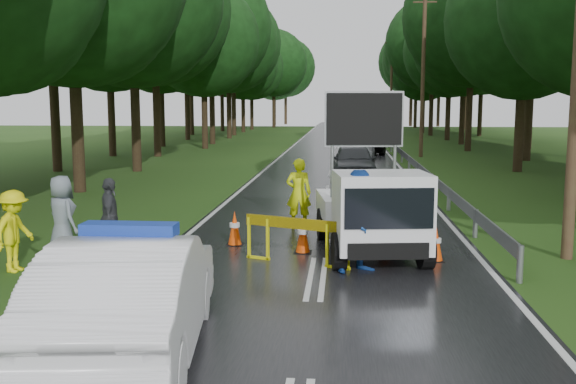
# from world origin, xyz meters

# --- Properties ---
(ground) EXTENTS (160.00, 160.00, 0.00)m
(ground) POSITION_xyz_m (0.00, 0.00, 0.00)
(ground) COLOR #214714
(ground) RESTS_ON ground
(road) EXTENTS (7.00, 140.00, 0.02)m
(road) POSITION_xyz_m (0.00, 30.00, 0.01)
(road) COLOR black
(road) RESTS_ON ground
(guardrail) EXTENTS (0.12, 60.06, 0.70)m
(guardrail) POSITION_xyz_m (3.70, 29.67, 0.55)
(guardrail) COLOR gray
(guardrail) RESTS_ON ground
(utility_pole_mid) EXTENTS (1.40, 0.24, 10.00)m
(utility_pole_mid) POSITION_xyz_m (5.20, 28.00, 5.06)
(utility_pole_mid) COLOR #492D21
(utility_pole_mid) RESTS_ON ground
(utility_pole_far) EXTENTS (1.40, 0.24, 10.00)m
(utility_pole_far) POSITION_xyz_m (5.20, 54.00, 5.06)
(utility_pole_far) COLOR #492D21
(utility_pole_far) RESTS_ON ground
(police_sedan) EXTENTS (2.27, 5.02, 1.76)m
(police_sedan) POSITION_xyz_m (-2.21, -3.95, 0.80)
(police_sedan) COLOR white
(police_sedan) RESTS_ON ground
(work_truck) EXTENTS (2.50, 4.59, 3.49)m
(work_truck) POSITION_xyz_m (1.09, 1.97, 0.94)
(work_truck) COLOR gray
(work_truck) RESTS_ON ground
(barrier) EXTENTS (2.17, 0.90, 0.96)m
(barrier) POSITION_xyz_m (-0.45, 1.00, 0.72)
(barrier) COLOR yellow
(barrier) RESTS_ON ground
(officer) EXTENTS (0.69, 0.48, 1.83)m
(officer) POSITION_xyz_m (-0.69, 5.00, 0.91)
(officer) COLOR #E7FF0D
(officer) RESTS_ON ground
(civilian) EXTENTS (1.22, 1.13, 2.00)m
(civilian) POSITION_xyz_m (0.84, 0.50, 1.00)
(civilian) COLOR #1A4AAC
(civilian) RESTS_ON ground
(bystander_left) EXTENTS (0.73, 1.11, 1.60)m
(bystander_left) POSITION_xyz_m (-5.87, 0.00, 0.80)
(bystander_left) COLOR #FFF80D
(bystander_left) RESTS_ON ground
(bystander_mid) EXTENTS (0.70, 1.06, 1.68)m
(bystander_mid) POSITION_xyz_m (-4.52, 1.50, 0.84)
(bystander_mid) COLOR #3B3D42
(bystander_mid) RESTS_ON ground
(bystander_right) EXTENTS (1.02, 0.97, 1.75)m
(bystander_right) POSITION_xyz_m (-5.45, 1.20, 0.88)
(bystander_right) COLOR slate
(bystander_right) RESTS_ON ground
(queue_car_first) EXTENTS (1.92, 4.51, 1.52)m
(queue_car_first) POSITION_xyz_m (0.93, 15.88, 0.76)
(queue_car_first) COLOR #3D4045
(queue_car_first) RESTS_ON ground
(queue_car_second) EXTENTS (2.22, 4.63, 1.30)m
(queue_car_second) POSITION_xyz_m (1.27, 24.37, 0.65)
(queue_car_second) COLOR #999BA0
(queue_car_second) RESTS_ON ground
(queue_car_third) EXTENTS (3.00, 5.45, 1.45)m
(queue_car_third) POSITION_xyz_m (1.75, 30.65, 0.72)
(queue_car_third) COLOR black
(queue_car_third) RESTS_ON ground
(queue_car_fourth) EXTENTS (1.65, 4.46, 1.46)m
(queue_car_fourth) POSITION_xyz_m (1.70, 40.29, 0.73)
(queue_car_fourth) COLOR #46494E
(queue_car_fourth) RESTS_ON ground
(cone_near_left) EXTENTS (0.36, 0.36, 0.77)m
(cone_near_left) POSITION_xyz_m (-3.11, -4.00, 0.37)
(cone_near_left) COLOR black
(cone_near_left) RESTS_ON ground
(cone_center) EXTENTS (0.38, 0.38, 0.81)m
(cone_center) POSITION_xyz_m (-0.39, 2.00, 0.39)
(cone_center) COLOR black
(cone_center) RESTS_ON ground
(cone_far) EXTENTS (0.39, 0.39, 0.82)m
(cone_far) POSITION_xyz_m (1.40, 2.50, 0.40)
(cone_far) COLOR black
(cone_far) RESTS_ON ground
(cone_left_mid) EXTENTS (0.38, 0.38, 0.81)m
(cone_left_mid) POSITION_xyz_m (-2.00, 2.63, 0.39)
(cone_left_mid) COLOR black
(cone_left_mid) RESTS_ON ground
(cone_right) EXTENTS (0.35, 0.35, 0.75)m
(cone_right) POSITION_xyz_m (2.40, 1.50, 0.36)
(cone_right) COLOR black
(cone_right) RESTS_ON ground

